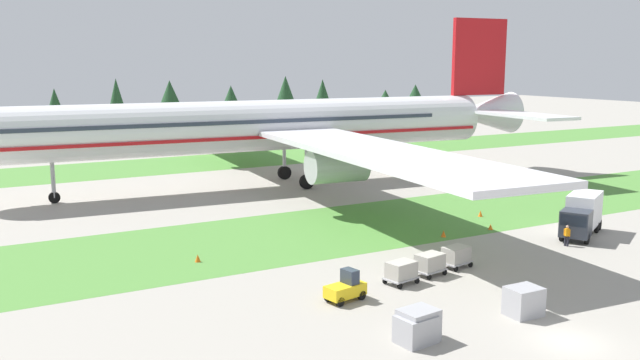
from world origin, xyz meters
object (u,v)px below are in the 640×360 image
uld_container_0 (418,325)px  taxiway_marker_0 (198,258)px  uld_container_2 (524,301)px  uld_container_1 (416,329)px  taxiway_marker_2 (444,234)px  cargo_dolly_lead (401,271)px  airliner (280,125)px  cargo_dolly_third (456,255)px  taxiway_marker_3 (480,213)px  catering_truck (582,214)px  ground_crew_marshaller (567,235)px  baggage_tug (346,288)px  taxiway_marker_1 (491,227)px  cargo_dolly_second (430,263)px

uld_container_0 → taxiway_marker_0: size_ratio=3.40×
uld_container_2 → uld_container_1: bearing=-179.3°
taxiway_marker_2 → cargo_dolly_lead: bearing=-141.5°
airliner → cargo_dolly_third: (-3.10, -36.28, -6.46)m
taxiway_marker_0 → airliner: bearing=53.3°
cargo_dolly_third → taxiway_marker_0: size_ratio=4.15×
airliner → taxiway_marker_2: 29.94m
cargo_dolly_lead → uld_container_0: 9.44m
taxiway_marker_2 → taxiway_marker_3: size_ratio=0.97×
catering_truck → taxiway_marker_2: 12.11m
cargo_dolly_lead → taxiway_marker_3: cargo_dolly_lead is taller
ground_crew_marshaller → uld_container_2: 17.20m
taxiway_marker_0 → taxiway_marker_3: 29.03m
baggage_tug → taxiway_marker_0: baggage_tug is taller
uld_container_0 → uld_container_1: size_ratio=1.00×
airliner → cargo_dolly_lead: 38.93m
catering_truck → uld_container_2: 21.37m
taxiway_marker_1 → cargo_dolly_second: bearing=-149.1°
taxiway_marker_1 → baggage_tug: bearing=-156.0°
cargo_dolly_second → taxiway_marker_2: cargo_dolly_second is taller
cargo_dolly_third → catering_truck: size_ratio=0.34×
baggage_tug → uld_container_1: bearing=168.6°
ground_crew_marshaller → uld_container_2: (-14.42, -9.38, -0.08)m
taxiway_marker_1 → airliner: bearing=103.5°
cargo_dolly_third → taxiway_marker_2: size_ratio=4.13×
cargo_dolly_lead → taxiway_marker_0: size_ratio=4.15×
uld_container_2 → taxiway_marker_0: size_ratio=3.40×
taxiway_marker_0 → taxiway_marker_3: (29.01, 1.11, 0.01)m
cargo_dolly_second → cargo_dolly_third: bearing=-90.0°
airliner → taxiway_marker_3: 27.51m
cargo_dolly_third → taxiway_marker_0: (-16.14, 10.46, -0.63)m
uld_container_2 → taxiway_marker_1: 20.89m
cargo_dolly_lead → uld_container_0: bearing=139.0°
uld_container_2 → taxiway_marker_0: uld_container_2 is taller
cargo_dolly_third → catering_truck: bearing=-93.9°
uld_container_1 → taxiway_marker_2: (15.48, 16.62, -0.46)m
uld_container_0 → taxiway_marker_2: uld_container_0 is taller
airliner → taxiway_marker_3: airliner is taller
uld_container_0 → taxiway_marker_3: uld_container_0 is taller
cargo_dolly_third → taxiway_marker_2: bearing=-44.2°
uld_container_2 → baggage_tug: bearing=137.5°
airliner → ground_crew_marshaller: 37.75m
airliner → baggage_tug: size_ratio=30.73×
cargo_dolly_second → taxiway_marker_0: bearing=39.6°
cargo_dolly_second → uld_container_2: size_ratio=1.22×
cargo_dolly_second → airliner: bearing=-20.0°
uld_container_0 → taxiway_marker_3: size_ratio=3.29×
cargo_dolly_lead → taxiway_marker_1: size_ratio=4.79×
taxiway_marker_1 → taxiway_marker_3: taxiway_marker_3 is taller
airliner → taxiway_marker_3: (9.77, -24.72, -7.08)m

